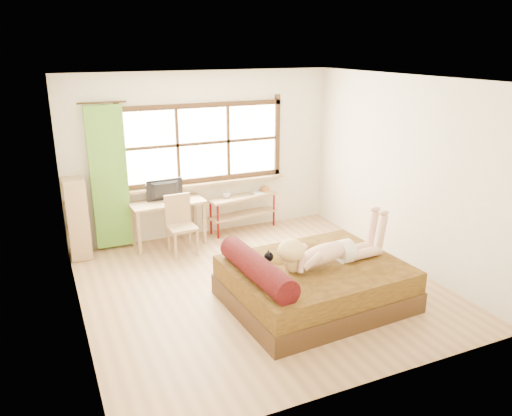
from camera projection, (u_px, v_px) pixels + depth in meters
name	position (u px, v px, depth m)	size (l,w,h in m)	color
floor	(260.00, 286.00, 6.69)	(4.50, 4.50, 0.00)	#9E754C
ceiling	(260.00, 79.00, 5.84)	(4.50, 4.50, 0.00)	white
wall_back	(203.00, 155.00, 8.21)	(4.50, 4.50, 0.00)	silver
wall_front	(368.00, 255.00, 4.31)	(4.50, 4.50, 0.00)	silver
wall_left	(71.00, 213.00, 5.39)	(4.50, 4.50, 0.00)	silver
wall_right	(403.00, 172.00, 7.14)	(4.50, 4.50, 0.00)	silver
window	(204.00, 146.00, 8.14)	(2.80, 0.16, 1.46)	#FFEDBF
curtain	(109.00, 178.00, 7.57)	(0.55, 0.10, 2.20)	#458424
bed	(312.00, 283.00, 6.16)	(2.19, 1.79, 0.80)	#32190F
woman	(330.00, 240.00, 6.03)	(1.46, 0.42, 0.63)	#E0AC90
kitten	(259.00, 262.00, 5.88)	(0.31, 0.13, 0.25)	black
desk	(167.00, 207.00, 7.90)	(1.18, 0.59, 0.72)	tan
monitor	(166.00, 190.00, 7.86)	(0.59, 0.08, 0.34)	black
chair	(180.00, 221.00, 7.66)	(0.42, 0.42, 0.91)	tan
pipe_shelf	(244.00, 205.00, 8.59)	(1.27, 0.51, 0.70)	tan
cup	(227.00, 195.00, 8.40)	(0.13, 0.13, 0.10)	gray
book	(254.00, 194.00, 8.61)	(0.17, 0.23, 0.02)	gray
bookshelf	(77.00, 217.00, 7.47)	(0.31, 0.54, 1.23)	tan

